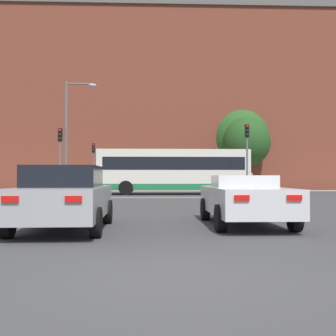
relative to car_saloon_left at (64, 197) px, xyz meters
The scene contains 15 objects.
ground_plane 5.50m from the car_saloon_left, 63.97° to the right, with size 400.00×400.00×0.00m, color #3D3D3F.
stop_line_strip 15.67m from the car_saloon_left, 81.22° to the left, with size 8.61×0.30×0.01m, color silver.
far_pavement 27.68m from the car_saloon_left, 85.05° to the left, with size 69.57×2.50×0.01m, color #A09B91.
brick_civic_building 36.89m from the car_saloon_left, 81.71° to the left, with size 40.51×10.70×25.72m.
car_saloon_left is the anchor object (origin of this frame).
car_roadster_right 4.60m from the car_saloon_left, 10.42° to the left, with size 1.95×4.42×1.31m.
bus_crossing_lead 20.57m from the car_saloon_left, 79.70° to the left, with size 10.80×2.66×3.21m.
traffic_light_far_right 27.63m from the car_saloon_left, 74.05° to the left, with size 0.26×0.31×3.75m.
traffic_light_near_right 18.12m from the car_saloon_left, 63.16° to the left, with size 0.26×0.31×4.56m.
traffic_light_near_left 16.76m from the car_saloon_left, 102.47° to the left, with size 0.26×0.31×4.29m.
traffic_light_far_left 27.30m from the car_saloon_left, 96.31° to the left, with size 0.26×0.31×4.21m.
street_lamp_junction 17.32m from the car_saloon_left, 100.13° to the left, with size 1.98×0.36×7.33m.
pedestrian_waiting 29.20m from the car_saloon_left, 67.78° to the left, with size 0.33×0.45×1.60m.
tree_by_building 33.92m from the car_saloon_left, 70.93° to the left, with size 6.08×6.08×8.24m.
tree_kerbside 30.97m from the car_saloon_left, 69.05° to the left, with size 4.41×4.41×6.84m.
Camera 1 is at (-0.32, -5.24, 1.27)m, focal length 45.00 mm.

